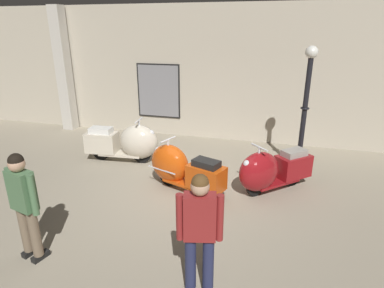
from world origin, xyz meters
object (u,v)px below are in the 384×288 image
Objects in this scene: scooter_2 at (270,170)px; visitor_0 at (24,200)px; lamppost at (305,110)px; scooter_0 at (127,142)px; visitor_1 at (200,228)px; scooter_1 at (180,168)px.

scooter_2 is 4.30m from visitor_0.
lamppost is at bearing -159.82° from scooter_2.
scooter_0 is 1.18× the size of scooter_2.
scooter_2 is 1.69m from lamppost.
visitor_1 is (-0.69, -2.91, 0.47)m from scooter_2.
scooter_2 is at bearing -33.49° from visitor_0.
scooter_0 is 3.62m from visitor_0.
scooter_1 is 2.95m from visitor_0.
visitor_1 is (2.45, 0.00, 0.01)m from visitor_0.
lamppost is (4.01, 0.56, 0.94)m from scooter_0.
visitor_0 is 2.45m from visitor_1.
lamppost is 4.38m from visitor_1.
scooter_0 is 1.96m from scooter_1.
visitor_1 reaches higher than scooter_0.
scooter_2 is 0.56× the size of lamppost.
scooter_0 is 1.13× the size of visitor_1.
scooter_0 is 4.15m from lamppost.
visitor_1 reaches higher than scooter_1.
lamppost is at bearing -30.70° from visitor_1.
scooter_2 is at bearing -148.07° from scooter_1.
scooter_1 is 1.77m from scooter_2.
visitor_1 is at bearing -107.46° from lamppost.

